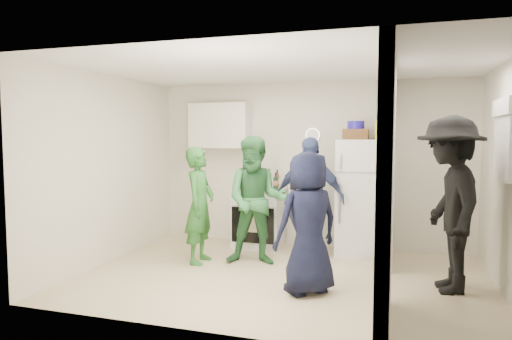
{
  "coord_description": "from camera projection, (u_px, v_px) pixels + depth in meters",
  "views": [
    {
      "loc": [
        1.29,
        -5.22,
        1.71
      ],
      "look_at": [
        -0.46,
        0.4,
        1.25
      ],
      "focal_mm": 32.0,
      "sensor_mm": 36.0,
      "label": 1
    }
  ],
  "objects": [
    {
      "name": "wall_right",
      "position": [
        510.0,
        179.0,
        4.68
      ],
      "size": [
        0.0,
        3.4,
        3.4
      ],
      "primitive_type": "plane",
      "rotation": [
        1.57,
        0.0,
        -1.57
      ],
      "color": "silver",
      "rests_on": "floor"
    },
    {
      "name": "person_green_center",
      "position": [
        256.0,
        201.0,
        5.99
      ],
      "size": [
        0.93,
        0.79,
        1.69
      ],
      "primitive_type": "imported",
      "rotation": [
        0.0,
        0.0,
        0.2
      ],
      "color": "#35783A",
      "rests_on": "floor"
    },
    {
      "name": "person_green_left",
      "position": [
        200.0,
        205.0,
        6.06
      ],
      "size": [
        0.39,
        0.57,
        1.54
      ],
      "primitive_type": "imported",
      "rotation": [
        0.0,
        0.0,
        1.61
      ],
      "color": "#30732E",
      "rests_on": "floor"
    },
    {
      "name": "wicker_basket",
      "position": [
        356.0,
        134.0,
        6.47
      ],
      "size": [
        0.35,
        0.25,
        0.15
      ],
      "primitive_type": "cube",
      "color": "brown",
      "rests_on": "fridge"
    },
    {
      "name": "nook_valance",
      "position": [
        502.0,
        107.0,
        4.83
      ],
      "size": [
        0.04,
        0.82,
        0.18
      ],
      "primitive_type": "cube",
      "color": "white",
      "rests_on": "wall_right"
    },
    {
      "name": "bottle_i",
      "position": [
        265.0,
        178.0,
        7.0
      ],
      "size": [
        0.06,
        0.06,
        0.31
      ],
      "primitive_type": "cylinder",
      "color": "#5B2C0F",
      "rests_on": "stove"
    },
    {
      "name": "bottle_j",
      "position": [
        276.0,
        181.0,
        6.76
      ],
      "size": [
        0.07,
        0.07,
        0.26
      ],
      "primitive_type": "cylinder",
      "color": "#194A28",
      "rests_on": "stove"
    },
    {
      "name": "blue_bowl",
      "position": [
        356.0,
        125.0,
        6.46
      ],
      "size": [
        0.24,
        0.24,
        0.11
      ],
      "primitive_type": "cylinder",
      "color": "#21169A",
      "rests_on": "wicker_basket"
    },
    {
      "name": "floor",
      "position": [
        282.0,
        277.0,
        5.49
      ],
      "size": [
        4.8,
        4.8,
        0.0
      ],
      "primitive_type": "plane",
      "color": "beige",
      "rests_on": "ground"
    },
    {
      "name": "stove",
      "position": [
        259.0,
        217.0,
        6.97
      ],
      "size": [
        0.74,
        0.62,
        0.89
      ],
      "primitive_type": "cube",
      "color": "white",
      "rests_on": "floor"
    },
    {
      "name": "wall_back",
      "position": [
        309.0,
        164.0,
        7.01
      ],
      "size": [
        4.8,
        0.0,
        4.8
      ],
      "primitive_type": "plane",
      "rotation": [
        1.57,
        0.0,
        0.0
      ],
      "color": "silver",
      "rests_on": "floor"
    },
    {
      "name": "yellow_cup_stack_top",
      "position": [
        379.0,
        131.0,
        6.22
      ],
      "size": [
        0.09,
        0.09,
        0.25
      ],
      "primitive_type": "cylinder",
      "color": "#EBFF15",
      "rests_on": "fridge"
    },
    {
      "name": "ceiling",
      "position": [
        283.0,
        66.0,
        5.29
      ],
      "size": [
        4.8,
        4.8,
        0.0
      ],
      "primitive_type": "plane",
      "rotation": [
        3.14,
        0.0,
        0.0
      ],
      "color": "white",
      "rests_on": "wall_back"
    },
    {
      "name": "bottle_b",
      "position": [
        247.0,
        180.0,
        6.9
      ],
      "size": [
        0.08,
        0.08,
        0.27
      ],
      "primitive_type": "cylinder",
      "color": "#194C30",
      "rests_on": "stove"
    },
    {
      "name": "person_navy",
      "position": [
        308.0,
        223.0,
        4.88
      ],
      "size": [
        0.88,
        0.87,
        1.53
      ],
      "primitive_type": "imported",
      "rotation": [
        0.0,
        0.0,
        -2.38
      ],
      "color": "black",
      "rests_on": "floor"
    },
    {
      "name": "nook_window_frame",
      "position": [
        503.0,
        140.0,
        4.85
      ],
      "size": [
        0.04,
        0.76,
        0.86
      ],
      "primitive_type": "cube",
      "color": "white",
      "rests_on": "wall_right"
    },
    {
      "name": "bottle_g",
      "position": [
        277.0,
        179.0,
        6.97
      ],
      "size": [
        0.06,
        0.06,
        0.29
      ],
      "primitive_type": "cylinder",
      "color": "brown",
      "rests_on": "stove"
    },
    {
      "name": "bottle_c",
      "position": [
        257.0,
        178.0,
        7.1
      ],
      "size": [
        0.06,
        0.06,
        0.3
      ],
      "primitive_type": "cylinder",
      "color": "silver",
      "rests_on": "stove"
    },
    {
      "name": "spice_shelf",
      "position": [
        309.0,
        158.0,
        6.95
      ],
      "size": [
        0.35,
        0.08,
        0.03
      ],
      "primitive_type": "cube",
      "color": "olive",
      "rests_on": "wall_back"
    },
    {
      "name": "fridge",
      "position": [
        362.0,
        197.0,
        6.46
      ],
      "size": [
        0.67,
        0.66,
        1.64
      ],
      "primitive_type": "cube",
      "color": "white",
      "rests_on": "floor"
    },
    {
      "name": "upper_cabinet",
      "position": [
        220.0,
        126.0,
        7.21
      ],
      "size": [
        0.95,
        0.34,
        0.7
      ],
      "primitive_type": "cube",
      "color": "silver",
      "rests_on": "wall_back"
    },
    {
      "name": "wall_clock",
      "position": [
        313.0,
        135.0,
        6.94
      ],
      "size": [
        0.22,
        0.02,
        0.22
      ],
      "primitive_type": "cylinder",
      "rotation": [
        1.57,
        0.0,
        0.0
      ],
      "color": "white",
      "rests_on": "wall_back"
    },
    {
      "name": "bottle_h",
      "position": [
        238.0,
        179.0,
        6.92
      ],
      "size": [
        0.06,
        0.06,
        0.28
      ],
      "primitive_type": "cylinder",
      "color": "silver",
      "rests_on": "stove"
    },
    {
      "name": "bottle_l",
      "position": [
        265.0,
        180.0,
        6.74
      ],
      "size": [
        0.08,
        0.08,
        0.31
      ],
      "primitive_type": "cylinder",
      "color": "gray",
      "rests_on": "stove"
    },
    {
      "name": "nook_window",
      "position": [
        505.0,
        140.0,
        4.85
      ],
      "size": [
        0.03,
        0.7,
        0.8
      ],
      "primitive_type": "cube",
      "color": "black",
      "rests_on": "wall_right"
    },
    {
      "name": "bottle_e",
      "position": [
        267.0,
        178.0,
        7.05
      ],
      "size": [
        0.06,
        0.06,
        0.29
      ],
      "primitive_type": "cylinder",
      "color": "silver",
      "rests_on": "stove"
    },
    {
      "name": "red_cup",
      "position": [
        269.0,
        187.0,
        6.67
      ],
      "size": [
        0.09,
        0.09,
        0.12
      ],
      "primitive_type": "cylinder",
      "color": "#A82D0B",
      "rests_on": "stove"
    },
    {
      "name": "yellow_cup_stack_stove",
      "position": [
        247.0,
        182.0,
        6.75
      ],
      "size": [
        0.09,
        0.09,
        0.25
      ],
      "primitive_type": "cylinder",
      "color": "gold",
      "rests_on": "stove"
    },
    {
      "name": "person_nook",
      "position": [
        450.0,
        204.0,
        4.94
      ],
      "size": [
        0.85,
        1.31,
        1.91
      ],
      "primitive_type": "imported",
      "rotation": [
        0.0,
        0.0,
        -1.45
      ],
      "color": "black",
      "rests_on": "floor"
    },
    {
      "name": "bottle_a",
      "position": [
        243.0,
        179.0,
        7.13
      ],
      "size": [
        0.06,
        0.06,
        0.25
      ],
      "primitive_type": "cylinder",
      "color": "maroon",
      "rests_on": "stove"
    },
    {
      "name": "person_denim",
      "position": [
        309.0,
        198.0,
        6.28
      ],
      "size": [
        1.02,
        0.5,
        1.68
      ],
      "primitive_type": "imported",
      "rotation": [
        0.0,
        0.0,
        -0.09
      ],
      "color": "#344772",
      "rests_on": "floor"
    },
    {
      "name": "partition_header",
      "position": [
        390.0,
        80.0,
        4.95
      ],
      "size": [
        0.12,
        1.0,
        0.4
      ],
      "primitive_type": "cube",
      "color": "silver",
      "rests_on": "partition_pier_back"
    },
    {
      "name": "partition_pier_back",
      "position": [
        390.0,
        169.0,
        6.08
      ],
      "size": [
        0.12,
        1.2,
        2.5
      ],
      "primitive_type": "cube",
      "color": "silver",
      "rests_on": "floor"
    },
    {
      "name": "wall_front",
      "position": [
        233.0,
        190.0,
        3.77
      ],
      "size": [
        4.8,
        0.0,
        4.8
      ],
      "primitive_type": "plane",
      "rotation": [
        -1.57,
        0.0,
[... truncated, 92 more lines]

